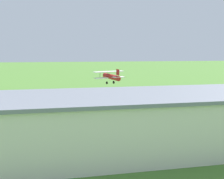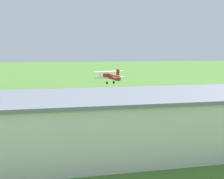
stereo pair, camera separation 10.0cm
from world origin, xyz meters
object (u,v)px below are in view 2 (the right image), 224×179
at_px(person_watching_takeoff, 195,108).
at_px(biplane, 111,76).
at_px(person_crossing_taxiway, 217,113).
at_px(person_walking_on_apron, 209,109).
at_px(hangar, 123,123).

bearing_deg(person_watching_takeoff, biplane, -63.95).
bearing_deg(biplane, person_crossing_taxiway, 115.77).
distance_m(biplane, person_walking_on_apron, 25.55).
bearing_deg(biplane, hangar, 81.91).
height_order(person_watching_takeoff, person_crossing_taxiway, person_crossing_taxiway).
xyz_separation_m(biplane, person_crossing_taxiway, (-12.25, 25.36, -3.65)).
height_order(person_walking_on_apron, person_watching_takeoff, person_watching_takeoff).
relative_size(hangar, biplane, 4.80).
height_order(hangar, person_walking_on_apron, hangar).
distance_m(biplane, person_crossing_taxiway, 28.40).
bearing_deg(person_crossing_taxiway, hangar, 34.57).
height_order(hangar, person_watching_takeoff, hangar).
xyz_separation_m(biplane, person_watching_takeoff, (-10.50, 21.48, -3.67)).
bearing_deg(person_watching_takeoff, person_crossing_taxiway, 114.22).
relative_size(hangar, person_walking_on_apron, 24.73).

